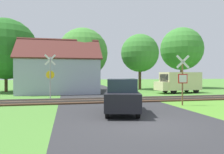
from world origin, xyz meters
The scene contains 12 objects.
ground_plane centered at (0.00, 0.00, 0.00)m, with size 160.00×160.00×0.00m, color #4C8433.
road_asphalt centered at (0.00, 2.00, 0.00)m, with size 7.20×80.00×0.01m, color #2D2D30.
rail_track centered at (0.00, 7.63, 0.06)m, with size 60.00×2.60×0.22m.
stop_sign_near centered at (4.26, 4.41, 1.78)m, with size 0.87×0.20×3.26m.
crossing_sign_far centered at (-4.30, 9.21, 2.04)m, with size 0.88×0.16×3.59m.
house centered at (-3.79, 15.83, 2.00)m, with size 8.58×5.80×5.86m.
tree_left centered at (-9.85, 18.69, 4.93)m, with size 7.00×7.00×8.44m.
tree_right centered at (6.68, 19.63, 4.89)m, with size 5.10×5.10×7.45m.
tree_far centered at (13.86, 21.39, 5.83)m, with size 6.33×6.33×9.00m.
tree_center centered at (-1.08, 18.33, 4.62)m, with size 6.06×6.06×7.65m.
mail_truck centered at (8.89, 13.17, 1.24)m, with size 5.11×2.52×2.24m.
parked_car centered at (-0.28, 2.51, 0.89)m, with size 2.51×4.27×1.78m.
Camera 1 is at (-3.11, -8.39, 2.00)m, focal length 35.00 mm.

